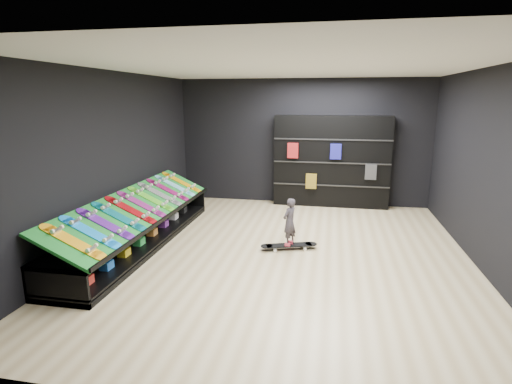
% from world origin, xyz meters
% --- Properties ---
extents(floor, '(6.00, 7.00, 0.01)m').
position_xyz_m(floor, '(0.00, 0.00, 0.00)').
color(floor, tan).
rests_on(floor, ground).
extents(ceiling, '(6.00, 7.00, 0.01)m').
position_xyz_m(ceiling, '(0.00, 0.00, 3.00)').
color(ceiling, white).
rests_on(ceiling, ground).
extents(wall_back, '(6.00, 0.02, 3.00)m').
position_xyz_m(wall_back, '(0.00, 3.50, 1.50)').
color(wall_back, black).
rests_on(wall_back, ground).
extents(wall_front, '(6.00, 0.02, 3.00)m').
position_xyz_m(wall_front, '(0.00, -3.50, 1.50)').
color(wall_front, black).
rests_on(wall_front, ground).
extents(wall_left, '(0.02, 7.00, 3.00)m').
position_xyz_m(wall_left, '(-3.00, 0.00, 1.50)').
color(wall_left, black).
rests_on(wall_left, ground).
extents(wall_right, '(0.02, 7.00, 3.00)m').
position_xyz_m(wall_right, '(3.00, 0.00, 1.50)').
color(wall_right, black).
rests_on(wall_right, ground).
extents(display_rack, '(0.90, 4.50, 0.50)m').
position_xyz_m(display_rack, '(-2.55, 0.00, 0.25)').
color(display_rack, black).
rests_on(display_rack, ground).
extents(turf_ramp, '(0.92, 4.50, 0.46)m').
position_xyz_m(turf_ramp, '(-2.50, 0.00, 0.71)').
color(turf_ramp, '#0F621C').
rests_on(turf_ramp, display_rack).
extents(back_shelving, '(2.69, 0.31, 2.15)m').
position_xyz_m(back_shelving, '(0.72, 3.32, 1.08)').
color(back_shelving, black).
rests_on(back_shelving, ground).
extents(floor_skateboard, '(1.00, 0.52, 0.09)m').
position_xyz_m(floor_skateboard, '(0.07, 0.24, 0.04)').
color(floor_skateboard, black).
rests_on(floor_skateboard, ground).
extents(child, '(0.20, 0.23, 0.49)m').
position_xyz_m(child, '(0.07, 0.24, 0.34)').
color(child, black).
rests_on(child, floor_skateboard).
extents(display_board_0, '(0.93, 0.22, 0.50)m').
position_xyz_m(display_board_0, '(-2.49, -1.90, 0.74)').
color(display_board_0, orange).
rests_on(display_board_0, turf_ramp).
extents(display_board_1, '(0.93, 0.22, 0.50)m').
position_xyz_m(display_board_1, '(-2.49, -1.52, 0.74)').
color(display_board_1, blue).
rests_on(display_board_1, turf_ramp).
extents(display_board_2, '(0.93, 0.22, 0.50)m').
position_xyz_m(display_board_2, '(-2.49, -1.14, 0.74)').
color(display_board_2, purple).
rests_on(display_board_2, turf_ramp).
extents(display_board_3, '(0.93, 0.22, 0.50)m').
position_xyz_m(display_board_3, '(-2.49, -0.76, 0.74)').
color(display_board_3, '#0C8C99').
rests_on(display_board_3, turf_ramp).
extents(display_board_4, '(0.93, 0.22, 0.50)m').
position_xyz_m(display_board_4, '(-2.49, -0.38, 0.74)').
color(display_board_4, red).
rests_on(display_board_4, turf_ramp).
extents(display_board_5, '(0.93, 0.22, 0.50)m').
position_xyz_m(display_board_5, '(-2.49, 0.00, 0.74)').
color(display_board_5, '#2626BF').
rests_on(display_board_5, turf_ramp).
extents(display_board_6, '(0.93, 0.22, 0.50)m').
position_xyz_m(display_board_6, '(-2.49, 0.38, 0.74)').
color(display_board_6, green).
rests_on(display_board_6, turf_ramp).
extents(display_board_7, '(0.93, 0.22, 0.50)m').
position_xyz_m(display_board_7, '(-2.49, 0.76, 0.74)').
color(display_board_7, black).
rests_on(display_board_7, turf_ramp).
extents(display_board_8, '(0.93, 0.22, 0.50)m').
position_xyz_m(display_board_8, '(-2.49, 1.14, 0.74)').
color(display_board_8, '#E5198C').
rests_on(display_board_8, turf_ramp).
extents(display_board_9, '(0.93, 0.22, 0.50)m').
position_xyz_m(display_board_9, '(-2.49, 1.52, 0.74)').
color(display_board_9, '#0CB2E5').
rests_on(display_board_9, turf_ramp).
extents(display_board_10, '(0.93, 0.22, 0.50)m').
position_xyz_m(display_board_10, '(-2.49, 1.90, 0.74)').
color(display_board_10, yellow).
rests_on(display_board_10, turf_ramp).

